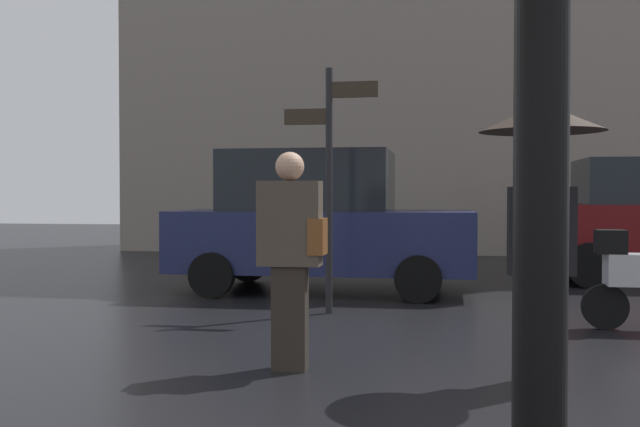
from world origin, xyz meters
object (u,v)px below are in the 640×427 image
object	(u,v)px
street_signpost	(330,165)
parked_car_left	(319,222)
pedestrian_with_umbrella	(542,172)
pedestrian_with_bag	(292,247)

from	to	relation	value
street_signpost	parked_car_left	bearing A→B (deg)	102.86
pedestrian_with_umbrella	pedestrian_with_bag	xyz separation A→B (m)	(-1.86, 0.09, -0.57)
parked_car_left	street_signpost	world-z (taller)	street_signpost
pedestrian_with_bag	parked_car_left	size ratio (longest dim) A/B	0.41
parked_car_left	street_signpost	xyz separation A→B (m)	(0.45, -1.96, 0.73)
parked_car_left	street_signpost	bearing A→B (deg)	-67.73
pedestrian_with_umbrella	pedestrian_with_bag	bearing A→B (deg)	-6.65
pedestrian_with_umbrella	street_signpost	bearing A→B (deg)	-59.25
pedestrian_with_bag	street_signpost	bearing A→B (deg)	-174.09
pedestrian_with_umbrella	pedestrian_with_bag	size ratio (longest dim) A/B	1.19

